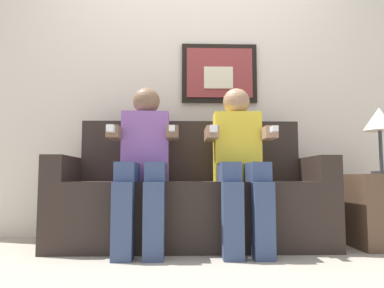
% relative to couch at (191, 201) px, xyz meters
% --- Properties ---
extents(ground_plane, '(5.59, 5.59, 0.00)m').
position_rel_couch_xyz_m(ground_plane, '(0.00, -0.33, -0.31)').
color(ground_plane, '#9E9384').
extents(back_wall_assembly, '(4.30, 0.10, 2.60)m').
position_rel_couch_xyz_m(back_wall_assembly, '(0.01, 0.44, 0.99)').
color(back_wall_assembly, beige).
rests_on(back_wall_assembly, ground_plane).
extents(couch, '(1.90, 0.58, 0.90)m').
position_rel_couch_xyz_m(couch, '(0.00, 0.00, 0.00)').
color(couch, '#2D231E').
rests_on(couch, ground_plane).
extents(person_on_left, '(0.46, 0.56, 1.11)m').
position_rel_couch_xyz_m(person_on_left, '(-0.32, -0.17, 0.29)').
color(person_on_left, '#8C59A5').
rests_on(person_on_left, ground_plane).
extents(person_on_right, '(0.46, 0.56, 1.11)m').
position_rel_couch_xyz_m(person_on_right, '(0.32, -0.17, 0.29)').
color(person_on_right, yellow).
rests_on(person_on_right, ground_plane).
extents(side_table_right, '(0.40, 0.40, 0.50)m').
position_rel_couch_xyz_m(side_table_right, '(1.30, -0.11, -0.06)').
color(side_table_right, brown).
rests_on(side_table_right, ground_plane).
extents(table_lamp, '(0.22, 0.22, 0.46)m').
position_rel_couch_xyz_m(table_lamp, '(1.30, -0.14, 0.55)').
color(table_lamp, '#333338').
rests_on(table_lamp, side_table_right).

